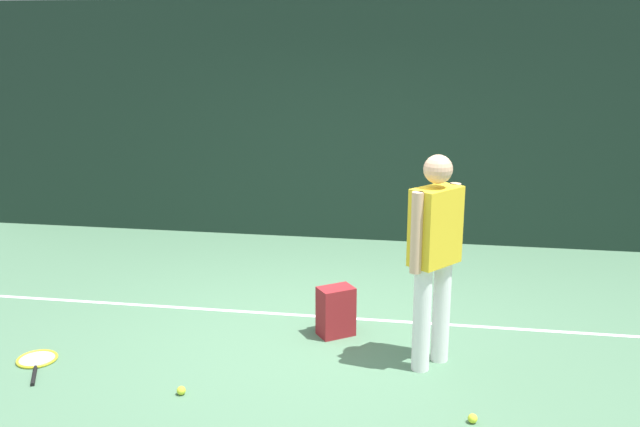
{
  "coord_description": "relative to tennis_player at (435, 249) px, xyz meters",
  "views": [
    {
      "loc": [
        0.96,
        -5.56,
        2.59
      ],
      "look_at": [
        0.0,
        0.4,
        1.0
      ],
      "focal_mm": 39.14,
      "sensor_mm": 36.0,
      "label": 1
    }
  ],
  "objects": [
    {
      "name": "back_fence",
      "position": [
        -1.02,
        3.4,
        0.51
      ],
      "size": [
        10.0,
        0.1,
        2.96
      ],
      "primitive_type": "cube",
      "color": "#192D23",
      "rests_on": "ground"
    },
    {
      "name": "tennis_ball_mid_court",
      "position": [
        0.11,
        2.77,
        -0.93
      ],
      "size": [
        0.07,
        0.07,
        0.07
      ],
      "primitive_type": "sphere",
      "color": "#CCE033",
      "rests_on": "ground"
    },
    {
      "name": "tennis_ball_by_fence",
      "position": [
        0.3,
        -0.82,
        -0.93
      ],
      "size": [
        0.07,
        0.07,
        0.07
      ],
      "primitive_type": "sphere",
      "color": "#CCE033",
      "rests_on": "ground"
    },
    {
      "name": "ground_plane",
      "position": [
        -1.02,
        0.4,
        -0.97
      ],
      "size": [
        12.0,
        12.0,
        0.0
      ],
      "primitive_type": "plane",
      "color": "#4C7556"
    },
    {
      "name": "tennis_ball_near_player",
      "position": [
        -1.8,
        -0.77,
        -0.93
      ],
      "size": [
        0.07,
        0.07,
        0.07
      ],
      "primitive_type": "sphere",
      "color": "#CCE033",
      "rests_on": "ground"
    },
    {
      "name": "backpack",
      "position": [
        -0.83,
        0.45,
        -0.76
      ],
      "size": [
        0.37,
        0.38,
        0.44
      ],
      "rotation": [
        0.0,
        0.0,
        3.75
      ],
      "color": "maroon",
      "rests_on": "ground"
    },
    {
      "name": "tennis_player",
      "position": [
        0.0,
        0.0,
        0.0
      ],
      "size": [
        0.42,
        0.45,
        1.7
      ],
      "rotation": [
        0.0,
        0.0,
        -2.25
      ],
      "color": "white",
      "rests_on": "ground"
    },
    {
      "name": "tennis_racket",
      "position": [
        -3.13,
        -0.46,
        -0.95
      ],
      "size": [
        0.43,
        0.63,
        0.03
      ],
      "rotation": [
        0.0,
        0.0,
        2.03
      ],
      "color": "black",
      "rests_on": "ground"
    },
    {
      "name": "court_line",
      "position": [
        -1.02,
        0.81,
        -0.96
      ],
      "size": [
        9.0,
        0.05,
        0.0
      ],
      "primitive_type": "cube",
      "color": "white",
      "rests_on": "ground"
    }
  ]
}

